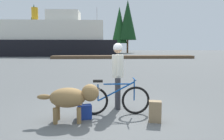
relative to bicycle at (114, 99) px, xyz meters
name	(u,v)px	position (x,y,z in m)	size (l,w,h in m)	color
ground_plane	(107,118)	(-0.20, -0.28, -0.39)	(160.00, 160.00, 0.00)	#595B5B
bicycle	(114,99)	(0.00, 0.00, 0.00)	(1.76, 0.44, 0.91)	black
person_cyclist	(118,69)	(0.12, 0.54, 0.71)	(0.32, 0.53, 1.80)	#333338
dog	(72,97)	(-0.98, -0.47, 0.18)	(1.39, 0.53, 0.86)	olive
backpack	(155,111)	(0.89, -0.58, -0.14)	(0.28, 0.20, 0.48)	#8C7251
handbag_pannier	(85,112)	(-0.72, -0.30, -0.22)	(0.32, 0.18, 0.34)	navy
dock_pier	(123,57)	(2.61, 24.81, -0.19)	(19.33, 2.49, 0.40)	brown
ferry_boat	(52,39)	(-8.98, 33.61, 2.50)	(22.63, 7.39, 8.30)	black
sailboat_moored	(97,52)	(-1.20, 39.59, 0.12)	(7.47, 2.09, 9.47)	navy
pine_tree_far_left	(35,25)	(-16.47, 48.93, 6.49)	(4.16, 4.16, 11.71)	#4C331E
pine_tree_center	(119,25)	(4.10, 48.59, 6.41)	(3.71, 3.71, 11.21)	#4C331E
pine_tree_far_right	(128,20)	(6.02, 47.78, 7.53)	(4.27, 4.27, 12.68)	#4C331E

